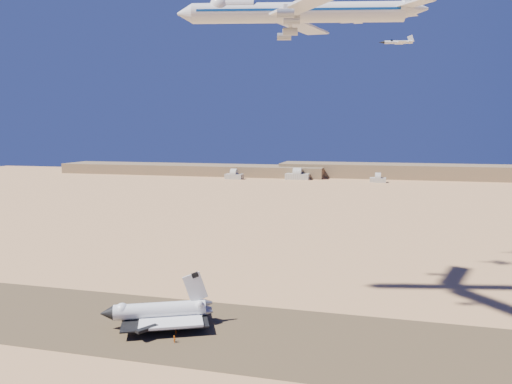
% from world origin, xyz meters
% --- Properties ---
extents(ground, '(1200.00, 1200.00, 0.00)m').
position_xyz_m(ground, '(0.00, 0.00, 0.00)').
color(ground, tan).
rests_on(ground, ground).
extents(runway, '(600.00, 50.00, 0.06)m').
position_xyz_m(runway, '(0.00, 0.00, 0.03)').
color(runway, brown).
rests_on(runway, ground).
extents(ridgeline, '(960.00, 90.00, 18.00)m').
position_xyz_m(ridgeline, '(65.32, 527.31, 7.63)').
color(ridgeline, olive).
rests_on(ridgeline, ground).
extents(hangars, '(200.50, 29.50, 30.00)m').
position_xyz_m(hangars, '(-64.00, 478.43, 4.83)').
color(hangars, '#B4B09F').
rests_on(hangars, ground).
extents(shuttle, '(35.72, 30.61, 17.41)m').
position_xyz_m(shuttle, '(-20.13, -0.40, 4.68)').
color(shuttle, silver).
rests_on(shuttle, runway).
extents(carrier_747, '(84.23, 63.70, 20.93)m').
position_xyz_m(carrier_747, '(16.09, 28.89, 101.73)').
color(carrier_747, silver).
extents(crew_a, '(0.63, 0.78, 1.87)m').
position_xyz_m(crew_a, '(-10.55, -10.30, 0.99)').
color(crew_a, '#DB5B0C').
rests_on(crew_a, runway).
extents(crew_b, '(0.95, 1.00, 1.81)m').
position_xyz_m(crew_b, '(-10.10, -10.92, 0.97)').
color(crew_b, '#DB5B0C').
rests_on(crew_b, runway).
extents(crew_c, '(1.08, 1.02, 1.68)m').
position_xyz_m(crew_c, '(-11.99, -5.82, 0.90)').
color(crew_c, '#DB5B0C').
rests_on(crew_c, runway).
extents(chase_jet_d, '(15.44, 8.29, 3.84)m').
position_xyz_m(chase_jet_d, '(34.77, 71.40, 106.72)').
color(chase_jet_d, silver).
extents(chase_jet_e, '(15.48, 8.74, 3.89)m').
position_xyz_m(chase_jet_e, '(52.23, 96.83, 101.78)').
color(chase_jet_e, silver).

